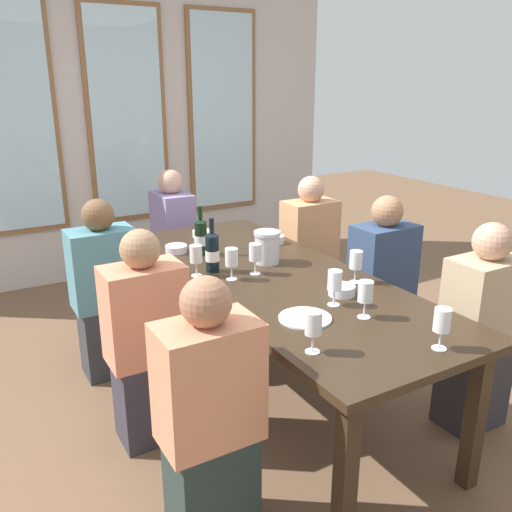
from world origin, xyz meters
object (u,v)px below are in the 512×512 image
object	(u,v)px
wine_glass_4	(442,322)
wine_glass_7	(255,254)
wine_bottle_1	(212,252)
seated_person_5	(309,255)
wine_bottle_0	(201,236)
seated_person_6	(174,243)
tasting_bowl_1	(276,239)
seated_person_1	(479,333)
tasting_bowl_3	(176,249)
wine_glass_3	(366,293)
seated_person_4	(105,294)
wine_glass_0	(196,255)
metal_pitcher	(267,247)
wine_glass_1	(231,259)
white_plate_0	(305,318)
wine_glass_5	(356,261)
dining_table	(276,288)
seated_person_3	(381,288)
seated_person_0	(210,420)
seated_person_2	(147,344)
wine_glass_2	(335,282)
tasting_bowl_0	(342,290)

from	to	relation	value
wine_glass_4	wine_glass_7	size ratio (longest dim) A/B	1.00
wine_bottle_1	seated_person_5	distance (m)	1.19
wine_bottle_0	seated_person_6	xyz separation A→B (m)	(0.20, 0.98, -0.33)
tasting_bowl_1	seated_person_1	distance (m)	1.37
tasting_bowl_3	wine_bottle_1	bearing A→B (deg)	-84.25
wine_glass_3	tasting_bowl_1	bearing A→B (deg)	77.11
tasting_bowl_3	seated_person_4	size ratio (longest dim) A/B	0.12
tasting_bowl_3	seated_person_6	world-z (taller)	seated_person_6
wine_bottle_1	wine_glass_0	size ratio (longest dim) A/B	1.76
metal_pitcher	wine_glass_1	bearing A→B (deg)	-155.16
tasting_bowl_1	wine_glass_0	size ratio (longest dim) A/B	0.64
wine_bottle_0	tasting_bowl_1	world-z (taller)	wine_bottle_0
white_plate_0	metal_pitcher	distance (m)	0.80
wine_glass_4	seated_person_4	distance (m)	2.01
wine_glass_7	seated_person_5	size ratio (longest dim) A/B	0.16
wine_glass_5	seated_person_6	world-z (taller)	seated_person_6
dining_table	seated_person_1	distance (m)	1.08
wine_glass_3	seated_person_3	distance (m)	1.00
white_plate_0	tasting_bowl_3	distance (m)	1.21
wine_bottle_0	wine_glass_7	bearing A→B (deg)	-76.78
tasting_bowl_1	seated_person_0	world-z (taller)	seated_person_0
wine_glass_1	seated_person_1	xyz separation A→B (m)	(1.00, -0.82, -0.33)
tasting_bowl_3	wine_glass_3	world-z (taller)	wine_glass_3
wine_glass_1	seated_person_2	xyz separation A→B (m)	(-0.52, -0.08, -0.33)
wine_glass_5	wine_glass_7	bearing A→B (deg)	136.16
wine_glass_4	seated_person_2	distance (m)	1.39
wine_glass_7	seated_person_3	distance (m)	0.91
wine_glass_2	seated_person_1	bearing A→B (deg)	-20.41
seated_person_0	seated_person_4	xyz separation A→B (m)	(0.00, 1.47, 0.00)
seated_person_2	wine_bottle_0	bearing A→B (deg)	45.23
tasting_bowl_1	seated_person_5	size ratio (longest dim) A/B	0.10
wine_glass_0	wine_glass_7	distance (m)	0.32
wine_glass_0	wine_glass_1	distance (m)	0.20
tasting_bowl_3	wine_glass_2	distance (m)	1.20
tasting_bowl_1	seated_person_4	bearing A→B (deg)	168.64
wine_glass_0	seated_person_0	size ratio (longest dim) A/B	0.16
wine_bottle_1	wine_glass_0	bearing A→B (deg)	-168.12
metal_pitcher	wine_bottle_0	size ratio (longest dim) A/B	0.63
seated_person_5	wine_glass_5	bearing A→B (deg)	-113.46
wine_glass_1	wine_glass_5	bearing A→B (deg)	-33.93
white_plate_0	tasting_bowl_0	size ratio (longest dim) A/B	1.79
wine_glass_1	seated_person_0	xyz separation A→B (m)	(-0.52, -0.80, -0.33)
wine_bottle_1	seated_person_0	world-z (taller)	seated_person_0
wine_glass_7	seated_person_3	xyz separation A→B (m)	(0.84, -0.11, -0.33)
seated_person_3	wine_glass_7	bearing A→B (deg)	172.71
wine_glass_7	wine_glass_5	bearing A→B (deg)	-43.84
tasting_bowl_0	seated_person_5	distance (m)	1.32
metal_pitcher	white_plate_0	bearing A→B (deg)	-108.75
white_plate_0	dining_table	bearing A→B (deg)	71.06
seated_person_6	white_plate_0	bearing A→B (deg)	-95.17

